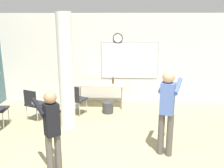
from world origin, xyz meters
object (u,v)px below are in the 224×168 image
person_playing_side (167,106)px  person_playing_front (52,127)px  bottle_on_table (113,81)px  folding_table (100,86)px  chair_near_pillar (34,103)px  chair_table_left (76,98)px

person_playing_side → person_playing_front: (-2.03, -0.81, -0.11)m
bottle_on_table → person_playing_side: bearing=-67.2°
folding_table → chair_near_pillar: 2.01m
chair_table_left → person_playing_side: person_playing_side is taller
folding_table → person_playing_front: bearing=-98.0°
person_playing_side → person_playing_front: bearing=-158.3°
chair_table_left → person_playing_front: 2.82m
chair_table_left → person_playing_front: size_ratio=0.57×
chair_table_left → person_playing_front: person_playing_front is taller
folding_table → chair_table_left: (-0.61, -0.72, -0.16)m
bottle_on_table → person_playing_side: size_ratio=0.13×
chair_table_left → chair_near_pillar: same height
chair_near_pillar → person_playing_front: 2.64m
folding_table → person_playing_side: bearing=-60.4°
bottle_on_table → person_playing_front: size_ratio=0.15×
person_playing_side → person_playing_front: 2.18m
folding_table → bottle_on_table: (0.38, 0.03, 0.15)m
chair_table_left → person_playing_front: bearing=-87.5°
bottle_on_table → person_playing_side: (1.15, -2.73, 0.19)m
bottle_on_table → chair_near_pillar: bottle_on_table is taller
chair_near_pillar → person_playing_front: (1.14, -2.35, 0.40)m
folding_table → chair_table_left: 0.96m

